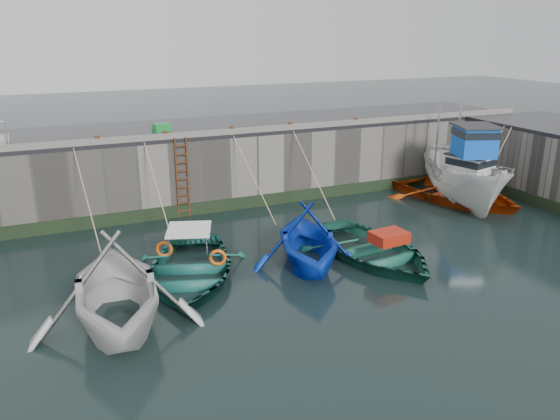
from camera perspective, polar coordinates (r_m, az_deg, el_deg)
name	(u,v)px	position (r m, az deg, el deg)	size (l,w,h in m)	color
ground	(356,322)	(14.47, 7.93, -11.48)	(120.00, 120.00, 0.00)	black
quay_back	(212,162)	(24.73, -7.07, 5.00)	(30.00, 5.00, 3.00)	slate
road_back	(211,127)	(24.42, -7.22, 8.61)	(30.00, 5.00, 0.16)	black
kerb_back	(228,132)	(22.18, -5.48, 8.15)	(30.00, 0.30, 0.20)	slate
algae_back	(231,204)	(22.73, -5.10, 0.59)	(30.00, 0.08, 0.50)	black
ladder	(182,178)	(21.79, -10.15, 3.27)	(0.51, 0.08, 3.20)	#3F1E0F
boat_near_white	(119,325)	(14.79, -16.47, -11.43)	(4.51, 5.23, 2.76)	silver
boat_near_white_rope	(98,253)	(19.40, -18.53, -4.29)	(0.04, 5.83, 3.10)	tan
boat_near_blue	(190,278)	(16.88, -9.38, -7.00)	(3.78, 5.29, 1.10)	#18574F
boat_near_blue_rope	(162,233)	(20.60, -12.27, -2.41)	(0.04, 4.15, 3.10)	tan
boat_near_blacktrim	(307,264)	(17.61, 2.81, -5.65)	(3.80, 4.40, 2.32)	#0C35BF
boat_near_blacktrim_rope	(257,222)	(21.32, -2.37, -1.27)	(0.04, 4.54, 3.10)	tan
boat_near_navy	(371,257)	(18.34, 9.52, -4.89)	(3.83, 5.37, 1.11)	#195846
boat_near_navy_rope	(310,216)	(22.01, 3.14, -0.65)	(0.04, 4.85, 3.10)	tan
boat_far_white	(465,179)	(24.63, 18.75, 3.08)	(4.61, 7.08, 5.56)	silver
boat_far_orange	(457,191)	(25.14, 17.96, 1.87)	(5.77, 7.01, 4.26)	#D7440B
fish_crate	(162,127)	(23.16, -12.28, 8.43)	(0.67, 0.44, 0.33)	#198B34
bollard_a	(97,140)	(21.29, -18.54, 6.97)	(0.18, 0.18, 0.28)	#3F1E0F
bollard_b	(165,135)	(21.64, -11.92, 7.70)	(0.18, 0.18, 0.28)	#3F1E0F
bollard_c	(232,130)	(22.33, -5.07, 8.34)	(0.18, 0.18, 0.28)	#3F1E0F
bollard_d	(290,126)	(23.27, 1.07, 8.81)	(0.18, 0.18, 0.28)	#3F1E0F
bollard_e	(356,121)	(24.75, 7.92, 9.22)	(0.18, 0.18, 0.28)	#3F1E0F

